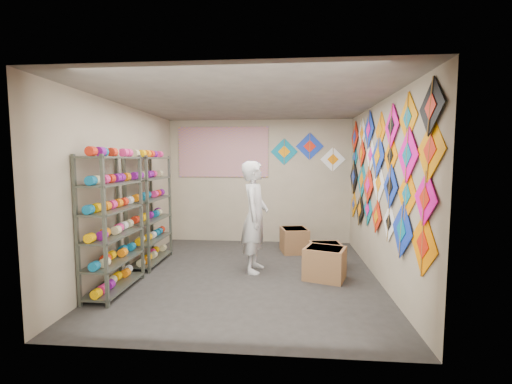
# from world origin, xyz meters

# --- Properties ---
(ground) EXTENTS (4.50, 4.50, 0.00)m
(ground) POSITION_xyz_m (0.00, 0.00, 0.00)
(ground) COLOR #282523
(room_walls) EXTENTS (4.50, 4.50, 4.50)m
(room_walls) POSITION_xyz_m (0.00, 0.00, 1.64)
(room_walls) COLOR tan
(room_walls) RESTS_ON ground
(shelf_rack_front) EXTENTS (0.40, 1.10, 1.90)m
(shelf_rack_front) POSITION_xyz_m (-1.78, -0.85, 0.95)
(shelf_rack_front) COLOR #4C5147
(shelf_rack_front) RESTS_ON ground
(shelf_rack_back) EXTENTS (0.40, 1.10, 1.90)m
(shelf_rack_back) POSITION_xyz_m (-1.78, 0.45, 0.95)
(shelf_rack_back) COLOR #4C5147
(shelf_rack_back) RESTS_ON ground
(string_spools) EXTENTS (0.12, 2.36, 0.12)m
(string_spools) POSITION_xyz_m (-1.78, -0.20, 1.05)
(string_spools) COLOR #F3297D
(string_spools) RESTS_ON ground
(kite_wall_display) EXTENTS (0.06, 4.33, 2.06)m
(kite_wall_display) POSITION_xyz_m (1.98, -0.01, 1.65)
(kite_wall_display) COLOR #FF8200
(kite_wall_display) RESTS_ON room_walls
(back_wall_kites) EXTENTS (1.61, 0.02, 0.85)m
(back_wall_kites) POSITION_xyz_m (1.05, 2.24, 2.00)
(back_wall_kites) COLOR #066B8A
(back_wall_kites) RESTS_ON room_walls
(poster) EXTENTS (2.00, 0.01, 1.10)m
(poster) POSITION_xyz_m (-0.80, 2.23, 2.00)
(poster) COLOR #8451B0
(poster) RESTS_ON room_walls
(shopkeeper) EXTENTS (0.74, 0.55, 1.81)m
(shopkeeper) POSITION_xyz_m (0.09, 0.19, 0.90)
(shopkeeper) COLOR silver
(shopkeeper) RESTS_ON ground
(carton_a) EXTENTS (0.72, 0.65, 0.49)m
(carton_a) POSITION_xyz_m (1.19, -0.10, 0.24)
(carton_a) COLOR brown
(carton_a) RESTS_ON ground
(carton_b) EXTENTS (0.54, 0.46, 0.42)m
(carton_b) POSITION_xyz_m (1.28, 0.48, 0.21)
(carton_b) COLOR brown
(carton_b) RESTS_ON ground
(carton_c) EXTENTS (0.60, 0.64, 0.48)m
(carton_c) POSITION_xyz_m (0.77, 1.42, 0.24)
(carton_c) COLOR brown
(carton_c) RESTS_ON ground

